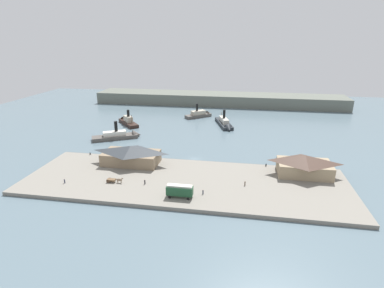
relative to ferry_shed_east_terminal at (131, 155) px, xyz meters
name	(u,v)px	position (x,y,z in m)	size (l,w,h in m)	color
ground_plane	(195,159)	(22.89, 10.99, -4.83)	(320.00, 320.00, 0.00)	slate
quay_promenade	(184,182)	(22.89, -11.01, -4.23)	(110.00, 36.00, 1.20)	gray
seawall_edge	(193,162)	(22.89, 7.39, -4.33)	(110.00, 0.80, 1.00)	#666159
ferry_shed_east_terminal	(131,155)	(0.00, 0.00, 0.00)	(21.52, 11.40, 7.14)	#847056
ferry_shed_west_terminal	(304,165)	(63.73, 0.50, 0.10)	(18.52, 11.53, 7.34)	#998466
street_tram	(180,190)	(23.80, -22.78, -1.24)	(8.04, 2.84, 4.05)	#1E4C2D
horse_cart	(114,180)	(0.05, -16.61, -2.71)	(5.77, 1.66, 1.87)	brown
pedestrian_near_west_shed	(65,181)	(-16.05, -19.93, -2.91)	(0.39, 0.39, 1.57)	#33384C
pedestrian_walking_west	(245,183)	(43.33, -11.56, -2.87)	(0.41, 0.41, 1.66)	#6B5B4C
pedestrian_near_cart	(145,182)	(10.58, -16.10, -2.88)	(0.41, 0.41, 1.65)	#232328
pedestrian_at_waters_edge	(203,192)	(30.52, -19.72, -2.93)	(0.38, 0.38, 1.54)	#33384C
mooring_post_center_west	(90,154)	(-20.17, 5.91, -3.18)	(0.44, 0.44, 0.90)	black
mooring_post_west	(266,165)	(51.10, 6.00, -3.18)	(0.44, 0.44, 0.90)	black
ferry_approaching_west	(121,136)	(-17.47, 32.15, -3.43)	(23.35, 16.32, 10.62)	#514C47
ferry_approaching_east	(127,121)	(-24.05, 58.07, -3.21)	(17.30, 18.83, 10.12)	black
ferry_near_quay	(200,114)	(15.30, 81.24, -3.22)	(17.03, 15.36, 10.05)	#514C47
ferry_moored_east	(225,124)	(31.90, 62.21, -3.39)	(12.48, 25.83, 10.43)	#23282D
far_headland	(218,99)	(22.89, 120.99, -0.83)	(180.00, 24.00, 8.00)	#60665B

